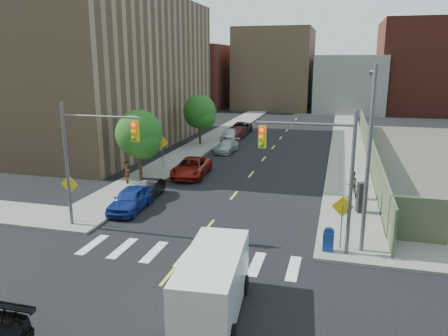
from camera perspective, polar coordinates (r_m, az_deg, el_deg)
The scene contains 29 objects.
ground at distance 18.22m, azimuth -9.61°, elevation -16.42°, with size 160.00×160.00×0.00m, color black.
sidewalk_nw at distance 58.30m, azimuth 0.30°, elevation 4.94°, with size 3.50×73.00×0.15m, color gray.
sidewalk_ne at distance 56.46m, azimuth 15.75°, elevation 4.12°, with size 3.50×73.00×0.15m, color gray.
fence_north at distance 43.04m, azimuth 18.42°, elevation 2.61°, with size 0.12×44.00×2.50m, color #596245.
building_nw at distance 52.79m, azimuth -18.55°, elevation 11.95°, with size 22.00×30.00×16.00m, color #8C6B4C.
bg_bldg_west at distance 89.07m, azimuth -4.02°, elevation 11.83°, with size 14.00×18.00×12.00m, color #592319.
bg_bldg_midwest at distance 87.18m, azimuth 6.66°, elevation 12.71°, with size 14.00×16.00×15.00m, color #8C6B4C.
bg_bldg_center at distance 84.33m, azimuth 16.02°, elevation 10.54°, with size 12.00×16.00×10.00m, color gray.
bg_bldg_east at distance 87.55m, azimuth 25.52°, elevation 11.82°, with size 18.00×18.00×16.00m, color #592319.
signal_nw at distance 24.37m, azimuth -17.08°, elevation 2.37°, with size 4.59×0.30×7.00m.
signal_ne at distance 20.75m, azimuth 12.28°, elevation 0.73°, with size 4.59×0.30×7.00m.
streetlight_ne at distance 21.52m, azimuth 18.40°, elevation 2.69°, with size 0.25×3.70×9.00m.
warn_sign_nw at distance 26.34m, azimuth -19.48°, elevation -2.66°, with size 1.06×0.06×2.83m.
warn_sign_ne at distance 21.91m, azimuth 15.19°, elevation -5.64°, with size 1.06×0.06×2.83m.
warn_sign_midwest at distance 37.89m, azimuth -8.04°, elevation 2.88°, with size 1.06×0.06×2.83m.
tree_west_near at distance 34.17m, azimuth -11.01°, elevation 4.10°, with size 3.66×3.64×5.52m.
tree_west_far at distance 47.96m, azimuth -3.18°, elevation 7.09°, with size 3.66×3.64×5.52m.
parked_car_blue at distance 27.85m, azimuth -12.11°, elevation -3.99°, with size 1.74×4.32×1.47m, color navy.
parked_car_black at distance 30.14m, azimuth -9.85°, elevation -2.76°, with size 1.29×3.69×1.22m, color black.
parked_car_red at distance 35.30m, azimuth -4.28°, elevation 0.08°, with size 2.45×5.31×1.48m, color maroon.
parked_car_silver at distance 44.55m, azimuth 0.36°, elevation 2.85°, with size 1.70×4.19×1.22m, color #A3A5AA.
parked_car_white at distance 51.32m, azimuth 0.86°, elevation 4.43°, with size 1.67×4.16×1.42m, color silver.
parked_car_maroon at distance 52.48m, azimuth 1.68°, elevation 4.62°, with size 1.47×4.22×1.39m, color #3E100C.
parked_car_grey at distance 56.23m, azimuth 2.14°, elevation 5.25°, with size 2.36×5.12×1.42m, color black.
cargo_van at distance 16.59m, azimuth -1.40°, elevation -14.50°, with size 2.51×5.33×2.37m.
mailbox at distance 21.89m, azimuth 13.48°, elevation -9.08°, with size 0.53×0.43×1.21m.
payphone at distance 27.71m, azimuth 17.56°, elevation -3.70°, with size 0.55×0.45×1.85m, color black.
pedestrian_west at distance 33.51m, azimuth -12.51°, elevation -0.49°, with size 0.63×0.41×1.72m, color gray.
pedestrian_east at distance 30.39m, azimuth 16.30°, elevation -2.08°, with size 0.89×0.69×1.83m, color gray.
Camera 1 is at (6.82, -14.22, 9.13)m, focal length 35.00 mm.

